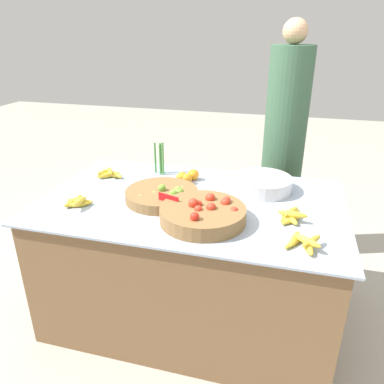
{
  "coord_description": "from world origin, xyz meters",
  "views": [
    {
      "loc": [
        0.49,
        -1.84,
        1.67
      ],
      "look_at": [
        0.0,
        0.0,
        0.83
      ],
      "focal_mm": 35.0,
      "sensor_mm": 36.0,
      "label": 1
    }
  ],
  "objects": [
    {
      "name": "orange_pile",
      "position": [
        -0.1,
        0.25,
        0.81
      ],
      "size": [
        0.13,
        0.14,
        0.07
      ],
      "color": "orange",
      "rests_on": "market_table"
    },
    {
      "name": "price_sign",
      "position": [
        -0.08,
        -0.17,
        0.83
      ],
      "size": [
        0.12,
        0.05,
        0.1
      ],
      "rotation": [
        0.0,
        0.0,
        -0.32
      ],
      "color": "red",
      "rests_on": "market_table"
    },
    {
      "name": "metal_bowl",
      "position": [
        0.36,
        0.25,
        0.82
      ],
      "size": [
        0.35,
        0.35,
        0.08
      ],
      "color": "silver",
      "rests_on": "market_table"
    },
    {
      "name": "banana_bunch_middle_left",
      "position": [
        0.54,
        -0.1,
        0.8
      ],
      "size": [
        0.15,
        0.19,
        0.06
      ],
      "color": "gold",
      "rests_on": "market_table"
    },
    {
      "name": "veg_bundle",
      "position": [
        -0.31,
        0.35,
        0.88
      ],
      "size": [
        0.08,
        0.06,
        0.21
      ],
      "color": "#4C8E42",
      "rests_on": "market_table"
    },
    {
      "name": "lime_bowl",
      "position": [
        -0.16,
        -0.04,
        0.81
      ],
      "size": [
        0.41,
        0.41,
        0.09
      ],
      "color": "olive",
      "rests_on": "market_table"
    },
    {
      "name": "vendor_person",
      "position": [
        0.46,
        0.89,
        0.81
      ],
      "size": [
        0.3,
        0.3,
        1.72
      ],
      "color": "#385B42",
      "rests_on": "ground_plane"
    },
    {
      "name": "banana_bunch_front_right",
      "position": [
        -0.6,
        0.2,
        0.8
      ],
      "size": [
        0.17,
        0.14,
        0.06
      ],
      "color": "gold",
      "rests_on": "market_table"
    },
    {
      "name": "banana_bunch_middle_right",
      "position": [
        -0.59,
        -0.22,
        0.8
      ],
      "size": [
        0.16,
        0.17,
        0.05
      ],
      "color": "gold",
      "rests_on": "market_table"
    },
    {
      "name": "banana_bunch_front_center",
      "position": [
        0.6,
        -0.34,
        0.8
      ],
      "size": [
        0.17,
        0.2,
        0.06
      ],
      "color": "gold",
      "rests_on": "market_table"
    },
    {
      "name": "market_table",
      "position": [
        0.0,
        0.0,
        0.39
      ],
      "size": [
        1.67,
        1.04,
        0.78
      ],
      "color": "brown",
      "rests_on": "ground_plane"
    },
    {
      "name": "tomato_basket",
      "position": [
        0.12,
        -0.22,
        0.82
      ],
      "size": [
        0.43,
        0.43,
        0.12
      ],
      "color": "olive",
      "rests_on": "market_table"
    },
    {
      "name": "ground_plane",
      "position": [
        0.0,
        0.0,
        0.0
      ],
      "size": [
        12.0,
        12.0,
        0.0
      ],
      "primitive_type": "plane",
      "color": "#ADA599"
    }
  ]
}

